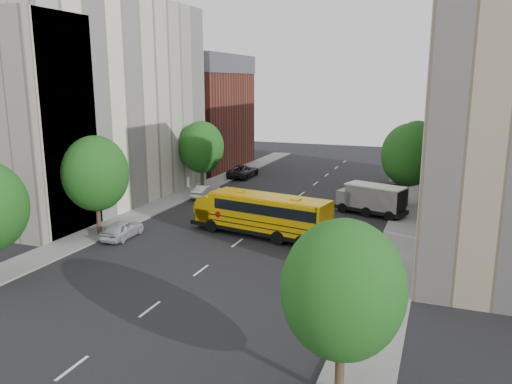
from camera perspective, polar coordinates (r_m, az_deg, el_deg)
The scene contains 22 objects.
ground at distance 39.57m, azimuth -1.04°, elevation -4.99°, with size 120.00×120.00×0.00m, color black.
sidewalk_left at distance 48.94m, azimuth -11.42°, elevation -1.75°, with size 3.00×80.00×0.12m, color slate.
sidewalk_right at distance 41.81m, azimuth 16.46°, elevation -4.47°, with size 3.00×80.00×0.12m, color slate.
lane_markings at distance 48.64m, azimuth 3.35°, elevation -1.67°, with size 0.15×64.00×0.01m, color silver.
building_left_cream at distance 52.10m, azimuth -17.47°, elevation 9.85°, with size 10.00×26.00×20.00m, color beige.
building_left_redbrick at distance 70.92m, azimuth -6.21°, elevation 8.06°, with size 10.00×15.00×13.00m, color maroon.
building_left_near at distance 44.40m, azimuth -25.73°, elevation 6.89°, with size 10.00×7.00×17.00m, color #B5A48D.
building_right_far at distance 55.24m, azimuth 25.14°, elevation 8.33°, with size 10.00×22.00×18.00m, color #B5A48D.
building_right_sidewall at distance 44.29m, azimuth 26.09°, elevation 7.50°, with size 10.10×0.30×18.00m, color brown.
street_tree_1 at distance 40.48m, azimuth -17.87°, elevation 2.02°, with size 5.12×5.12×7.90m.
street_tree_2 at distance 55.51m, azimuth -6.25°, elevation 5.11°, with size 4.99×4.99×7.71m.
street_tree_3 at distance 18.83m, azimuth 9.90°, elevation -10.96°, with size 4.61×4.61×7.11m.
street_tree_4 at distance 49.59m, azimuth 17.10°, elevation 4.04°, with size 5.25×5.25×8.10m.
street_tree_5 at distance 61.52m, azimuth 17.87°, elevation 5.18°, with size 4.86×4.86×7.51m.
school_bus at distance 39.00m, azimuth 0.46°, elevation -2.35°, with size 12.33×4.89×3.40m.
safari_truck at distance 46.48m, azimuth 12.97°, elevation -0.77°, with size 6.93×4.22×2.80m.
parked_car_0 at distance 40.09m, azimuth -15.04°, elevation -4.12°, with size 1.70×4.23×1.44m, color #B1B1B8.
parked_car_1 at distance 52.47m, azimuth -5.79°, elevation 0.08°, with size 1.42×4.06×1.34m, color silver.
parked_car_2 at distance 63.34m, azimuth -1.48°, elevation 2.39°, with size 2.62×5.67×1.58m, color black.
parked_car_3 at distance 29.17m, azimuth 10.55°, elevation -10.32°, with size 1.91×4.70×1.36m, color maroon.
parked_car_4 at distance 50.82m, azimuth 14.34°, elevation -0.54°, with size 1.83×4.55×1.55m, color #373257.
parked_car_5 at distance 62.38m, azimuth 15.62°, elevation 1.68°, with size 1.45×4.15×1.37m, color gray.
Camera 1 is at (14.07, -35.02, 11.89)m, focal length 35.00 mm.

